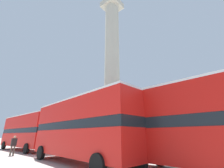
{
  "coord_description": "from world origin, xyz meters",
  "views": [
    {
      "loc": [
        11.92,
        -14.21,
        1.8
      ],
      "look_at": [
        0.0,
        0.0,
        8.16
      ],
      "focal_mm": 24.0,
      "sensor_mm": 36.0,
      "label": 1
    }
  ],
  "objects_px": {
    "equestrian_statue": "(204,134)",
    "pedestrian_near_lamp": "(14,144)",
    "bus_b": "(219,121)",
    "bus_a": "(28,131)",
    "monument_column": "(112,79)",
    "street_lamp": "(93,120)",
    "bus_c": "(81,127)"
  },
  "relations": [
    {
      "from": "bus_c",
      "to": "equestrian_statue",
      "type": "distance_m",
      "value": 11.08
    },
    {
      "from": "pedestrian_near_lamp",
      "to": "bus_a",
      "type": "bearing_deg",
      "value": 57.23
    },
    {
      "from": "bus_b",
      "to": "street_lamp",
      "type": "distance_m",
      "value": 10.22
    },
    {
      "from": "monument_column",
      "to": "bus_a",
      "type": "height_order",
      "value": "monument_column"
    },
    {
      "from": "monument_column",
      "to": "street_lamp",
      "type": "xyz_separation_m",
      "value": [
        1.12,
        -4.15,
        -5.64
      ]
    },
    {
      "from": "bus_b",
      "to": "equestrian_statue",
      "type": "height_order",
      "value": "equestrian_statue"
    },
    {
      "from": "bus_b",
      "to": "bus_a",
      "type": "bearing_deg",
      "value": -177.63
    },
    {
      "from": "monument_column",
      "to": "bus_b",
      "type": "height_order",
      "value": "monument_column"
    },
    {
      "from": "bus_c",
      "to": "equestrian_statue",
      "type": "xyz_separation_m",
      "value": [
        6.12,
        9.22,
        -0.52
      ]
    },
    {
      "from": "bus_a",
      "to": "bus_b",
      "type": "xyz_separation_m",
      "value": [
        20.6,
        -0.05,
        0.04
      ]
    },
    {
      "from": "monument_column",
      "to": "equestrian_statue",
      "type": "relative_size",
      "value": 3.58
    },
    {
      "from": "bus_b",
      "to": "bus_c",
      "type": "bearing_deg",
      "value": -168.5
    },
    {
      "from": "equestrian_statue",
      "to": "pedestrian_near_lamp",
      "type": "bearing_deg",
      "value": -172.37
    },
    {
      "from": "equestrian_statue",
      "to": "street_lamp",
      "type": "xyz_separation_m",
      "value": [
        -7.98,
        -6.3,
        1.34
      ]
    },
    {
      "from": "bus_b",
      "to": "pedestrian_near_lamp",
      "type": "height_order",
      "value": "bus_b"
    },
    {
      "from": "monument_column",
      "to": "pedestrian_near_lamp",
      "type": "relative_size",
      "value": 13.19
    },
    {
      "from": "equestrian_statue",
      "to": "pedestrian_near_lamp",
      "type": "relative_size",
      "value": 3.68
    },
    {
      "from": "bus_c",
      "to": "monument_column",
      "type": "bearing_deg",
      "value": 118.4
    },
    {
      "from": "monument_column",
      "to": "equestrian_statue",
      "type": "height_order",
      "value": "monument_column"
    },
    {
      "from": "bus_b",
      "to": "bus_c",
      "type": "xyz_separation_m",
      "value": [
        -8.19,
        -1.3,
        -0.02
      ]
    },
    {
      "from": "bus_c",
      "to": "pedestrian_near_lamp",
      "type": "bearing_deg",
      "value": -164.31
    },
    {
      "from": "bus_c",
      "to": "equestrian_statue",
      "type": "height_order",
      "value": "equestrian_statue"
    },
    {
      "from": "monument_column",
      "to": "pedestrian_near_lamp",
      "type": "xyz_separation_m",
      "value": [
        -5.07,
        -8.52,
        -7.85
      ]
    },
    {
      "from": "monument_column",
      "to": "bus_a",
      "type": "bearing_deg",
      "value": -148.74
    },
    {
      "from": "bus_a",
      "to": "street_lamp",
      "type": "distance_m",
      "value": 10.69
    },
    {
      "from": "equestrian_statue",
      "to": "bus_b",
      "type": "bearing_deg",
      "value": -104.68
    },
    {
      "from": "street_lamp",
      "to": "pedestrian_near_lamp",
      "type": "bearing_deg",
      "value": -144.8
    },
    {
      "from": "bus_a",
      "to": "equestrian_statue",
      "type": "xyz_separation_m",
      "value": [
        18.53,
        7.87,
        -0.5
      ]
    },
    {
      "from": "street_lamp",
      "to": "pedestrian_near_lamp",
      "type": "xyz_separation_m",
      "value": [
        -6.19,
        -4.37,
        -2.21
      ]
    },
    {
      "from": "bus_c",
      "to": "street_lamp",
      "type": "bearing_deg",
      "value": 128.05
    },
    {
      "from": "monument_column",
      "to": "bus_c",
      "type": "bearing_deg",
      "value": -67.09
    },
    {
      "from": "bus_c",
      "to": "street_lamp",
      "type": "height_order",
      "value": "street_lamp"
    }
  ]
}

